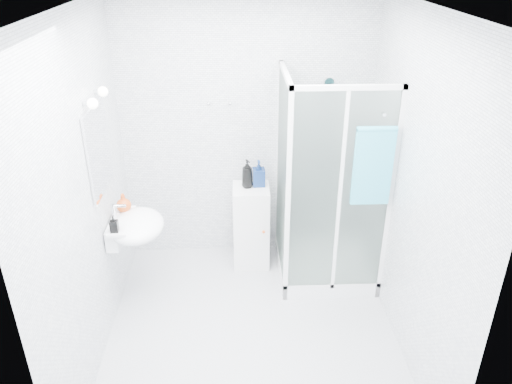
{
  "coord_description": "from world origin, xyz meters",
  "views": [
    {
      "loc": [
        -0.11,
        -3.24,
        2.97
      ],
      "look_at": [
        0.05,
        0.35,
        1.15
      ],
      "focal_mm": 35.0,
      "sensor_mm": 36.0,
      "label": 1
    }
  ],
  "objects_px": {
    "hand_towel": "(373,164)",
    "shampoo_bottle_a": "(247,174)",
    "wall_basin": "(134,226)",
    "storage_cabinet": "(251,226)",
    "soap_dispenser_black": "(114,224)",
    "shower_enclosure": "(319,237)",
    "soap_dispenser_orange": "(123,203)",
    "shampoo_bottle_b": "(259,173)"
  },
  "relations": [
    {
      "from": "hand_towel",
      "to": "shampoo_bottle_a",
      "type": "height_order",
      "value": "hand_towel"
    },
    {
      "from": "shampoo_bottle_a",
      "to": "wall_basin",
      "type": "bearing_deg",
      "value": -148.65
    },
    {
      "from": "shampoo_bottle_a",
      "to": "storage_cabinet",
      "type": "bearing_deg",
      "value": -30.07
    },
    {
      "from": "soap_dispenser_black",
      "to": "shower_enclosure",
      "type": "bearing_deg",
      "value": 15.98
    },
    {
      "from": "hand_towel",
      "to": "soap_dispenser_orange",
      "type": "bearing_deg",
      "value": 173.53
    },
    {
      "from": "shampoo_bottle_b",
      "to": "soap_dispenser_black",
      "type": "height_order",
      "value": "shampoo_bottle_b"
    },
    {
      "from": "wall_basin",
      "to": "hand_towel",
      "type": "height_order",
      "value": "hand_towel"
    },
    {
      "from": "hand_towel",
      "to": "soap_dispenser_black",
      "type": "height_order",
      "value": "hand_towel"
    },
    {
      "from": "hand_towel",
      "to": "shampoo_bottle_b",
      "type": "height_order",
      "value": "hand_towel"
    },
    {
      "from": "shower_enclosure",
      "to": "storage_cabinet",
      "type": "relative_size",
      "value": 2.35
    },
    {
      "from": "storage_cabinet",
      "to": "hand_towel",
      "type": "height_order",
      "value": "hand_towel"
    },
    {
      "from": "wall_basin",
      "to": "storage_cabinet",
      "type": "height_order",
      "value": "wall_basin"
    },
    {
      "from": "shower_enclosure",
      "to": "wall_basin",
      "type": "xyz_separation_m",
      "value": [
        -1.66,
        -0.32,
        0.35
      ]
    },
    {
      "from": "storage_cabinet",
      "to": "hand_towel",
      "type": "xyz_separation_m",
      "value": [
        0.96,
        -0.66,
        0.94
      ]
    },
    {
      "from": "shampoo_bottle_b",
      "to": "hand_towel",
      "type": "bearing_deg",
      "value": -39.13
    },
    {
      "from": "shower_enclosure",
      "to": "storage_cabinet",
      "type": "height_order",
      "value": "shower_enclosure"
    },
    {
      "from": "shower_enclosure",
      "to": "shampoo_bottle_b",
      "type": "height_order",
      "value": "shower_enclosure"
    },
    {
      "from": "hand_towel",
      "to": "shower_enclosure",
      "type": "bearing_deg",
      "value": 128.51
    },
    {
      "from": "wall_basin",
      "to": "shampoo_bottle_a",
      "type": "xyz_separation_m",
      "value": [
        0.98,
        0.6,
        0.2
      ]
    },
    {
      "from": "shower_enclosure",
      "to": "wall_basin",
      "type": "relative_size",
      "value": 3.57
    },
    {
      "from": "hand_towel",
      "to": "soap_dispenser_orange",
      "type": "xyz_separation_m",
      "value": [
        -2.07,
        0.24,
        -0.42
      ]
    },
    {
      "from": "storage_cabinet",
      "to": "shampoo_bottle_a",
      "type": "distance_m",
      "value": 0.57
    },
    {
      "from": "storage_cabinet",
      "to": "shampoo_bottle_b",
      "type": "relative_size",
      "value": 3.33
    },
    {
      "from": "soap_dispenser_orange",
      "to": "soap_dispenser_black",
      "type": "relative_size",
      "value": 1.17
    },
    {
      "from": "shower_enclosure",
      "to": "shampoo_bottle_b",
      "type": "relative_size",
      "value": 7.81
    },
    {
      "from": "storage_cabinet",
      "to": "wall_basin",
      "type": "bearing_deg",
      "value": -149.76
    },
    {
      "from": "shampoo_bottle_b",
      "to": "storage_cabinet",
      "type": "bearing_deg",
      "value": -145.48
    },
    {
      "from": "shampoo_bottle_a",
      "to": "soap_dispenser_black",
      "type": "bearing_deg",
      "value": -144.23
    },
    {
      "from": "shower_enclosure",
      "to": "storage_cabinet",
      "type": "bearing_deg",
      "value": 157.61
    },
    {
      "from": "storage_cabinet",
      "to": "soap_dispenser_black",
      "type": "bearing_deg",
      "value": -145.15
    },
    {
      "from": "hand_towel",
      "to": "shampoo_bottle_a",
      "type": "bearing_deg",
      "value": 145.4
    },
    {
      "from": "hand_towel",
      "to": "soap_dispenser_orange",
      "type": "relative_size",
      "value": 4.05
    },
    {
      "from": "soap_dispenser_black",
      "to": "hand_towel",
      "type": "bearing_deg",
      "value": 2.88
    },
    {
      "from": "wall_basin",
      "to": "storage_cabinet",
      "type": "distance_m",
      "value": 1.23
    },
    {
      "from": "wall_basin",
      "to": "shampoo_bottle_b",
      "type": "distance_m",
      "value": 1.28
    },
    {
      "from": "hand_towel",
      "to": "soap_dispenser_black",
      "type": "relative_size",
      "value": 4.75
    },
    {
      "from": "wall_basin",
      "to": "storage_cabinet",
      "type": "bearing_deg",
      "value": 29.63
    },
    {
      "from": "wall_basin",
      "to": "soap_dispenser_orange",
      "type": "height_order",
      "value": "soap_dispenser_orange"
    },
    {
      "from": "storage_cabinet",
      "to": "soap_dispenser_orange",
      "type": "bearing_deg",
      "value": -158.41
    },
    {
      "from": "shower_enclosure",
      "to": "shampoo_bottle_b",
      "type": "distance_m",
      "value": 0.84
    },
    {
      "from": "shampoo_bottle_a",
      "to": "shampoo_bottle_b",
      "type": "xyz_separation_m",
      "value": [
        0.11,
        0.03,
        -0.01
      ]
    },
    {
      "from": "hand_towel",
      "to": "shampoo_bottle_b",
      "type": "bearing_deg",
      "value": 140.87
    }
  ]
}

